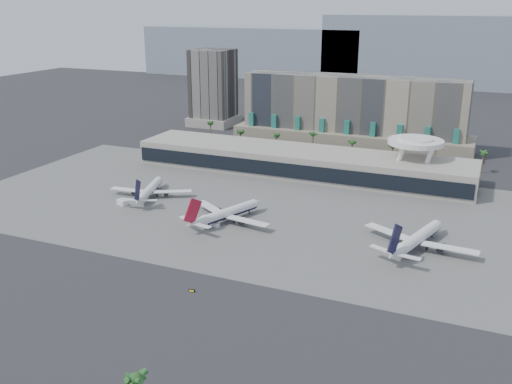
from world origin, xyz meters
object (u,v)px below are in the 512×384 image
at_px(airliner_left, 150,190).
at_px(airliner_centre, 227,213).
at_px(taxiway_sign, 192,291).
at_px(service_vehicle_a, 122,203).
at_px(service_vehicle_b, 215,225).
at_px(airliner_right, 417,239).

height_order(airliner_left, airliner_centre, airliner_centre).
bearing_deg(airliner_left, taxiway_sign, -65.44).
bearing_deg(service_vehicle_a, taxiway_sign, -19.01).
relative_size(service_vehicle_a, service_vehicle_b, 1.56).
bearing_deg(airliner_centre, airliner_left, -175.17).
height_order(airliner_centre, taxiway_sign, airliner_centre).
relative_size(airliner_left, service_vehicle_b, 12.00).
distance_m(airliner_centre, taxiway_sign, 58.46).
xyz_separation_m(airliner_right, taxiway_sign, (-57.52, -59.04, -3.37)).
bearing_deg(service_vehicle_a, service_vehicle_b, 14.18).
xyz_separation_m(airliner_left, taxiway_sign, (60.13, -69.73, -2.91)).
bearing_deg(airliner_right, taxiway_sign, -117.82).
height_order(airliner_left, service_vehicle_b, airliner_left).
xyz_separation_m(airliner_left, airliner_centre, (44.69, -13.43, 0.24)).
distance_m(airliner_right, taxiway_sign, 82.50).
height_order(airliner_left, airliner_right, airliner_right).
distance_m(service_vehicle_b, taxiway_sign, 52.64).
xyz_separation_m(airliner_left, airliner_right, (117.65, -10.69, 0.46)).
distance_m(airliner_centre, service_vehicle_b, 7.43).
relative_size(airliner_right, service_vehicle_b, 13.64).
distance_m(airliner_right, service_vehicle_b, 75.52).
bearing_deg(airliner_centre, taxiway_sign, -53.12).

